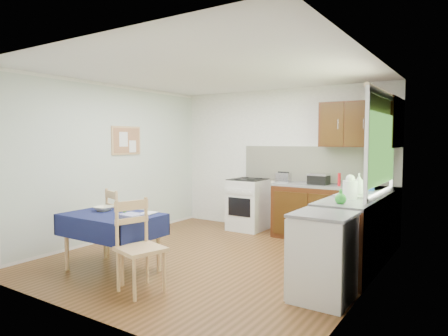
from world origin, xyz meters
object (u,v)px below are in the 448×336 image
Objects in this scene: toaster at (283,177)px; sandwich_press at (319,179)px; kettle at (350,188)px; dish_rack at (353,195)px; chair_near at (138,243)px; chair_far at (121,221)px; dining_table at (112,222)px.

toaster is 0.78× the size of sandwich_press.
kettle reaches higher than sandwich_press.
chair_near is at bearing -132.13° from dish_rack.
chair_far is 1.37m from chair_near.
chair_far is 2.14× the size of dish_rack.
sandwich_press is at bearing 124.63° from dish_rack.
dish_rack is (1.68, 2.06, 0.41)m from chair_near.
dining_table is 1.20× the size of chair_near.
dining_table is at bearing -147.28° from kettle.
chair_near is 2.57m from kettle.
dish_rack is 1.51× the size of kettle.
dining_table is at bearing -147.13° from dish_rack.
chair_far is at bearing 70.81° from chair_near.
kettle is at bearing -41.62° from sandwich_press.
chair_near is 3.25× the size of sandwich_press.
sandwich_press is at bearing 0.90° from chair_near.
sandwich_press reaches higher than chair_near.
kettle is at bearing -89.87° from dish_rack.
dish_rack reaches higher than chair_near.
dining_table is 2.67× the size of dish_rack.
kettle is (1.45, -1.25, 0.05)m from toaster.
toaster is at bearing -161.77° from sandwich_press.
toaster is 0.53× the size of dish_rack.
kettle is at bearing 31.02° from dining_table.
chair_near is at bearing -113.58° from toaster.
chair_far reaches higher than dining_table.
kettle is at bearing -26.32° from chair_near.
sandwich_press is (1.59, 2.85, 0.38)m from dining_table.
chair_near is at bearing -132.02° from kettle.
dish_rack reaches higher than sandwich_press.
dining_table is 3.90× the size of sandwich_press.
dining_table is 0.82m from chair_near.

